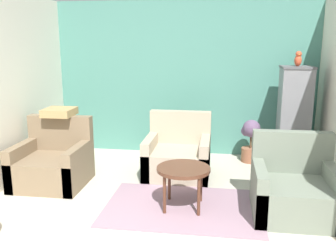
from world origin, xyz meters
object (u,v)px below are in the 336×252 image
Objects in this scene: armchair_left at (53,164)px; armchair_right at (294,191)px; coffee_table at (184,172)px; birdcage at (294,118)px; potted_plant at (251,139)px; armchair_middle at (178,156)px; parrot at (298,59)px.

armchair_right is (2.97, -0.46, 0.00)m from armchair_left.
birdcage is at bearing 49.17° from coffee_table.
birdcage is 2.24× the size of potted_plant.
armchair_middle is (-0.19, 1.06, -0.16)m from coffee_table.
birdcage is (1.63, 0.61, 0.47)m from armchair_middle.
birdcage is 0.71m from potted_plant.
potted_plant is (0.85, 1.80, -0.07)m from coffee_table.
armchair_middle is at bearing -144.88° from potted_plant.
armchair_middle is at bearing -159.59° from birdcage.
armchair_middle is 0.59× the size of birdcage.
birdcage is at bearing 20.18° from armchair_left.
birdcage is (0.24, 1.64, 0.47)m from armchair_right.
coffee_table is at bearing -130.80° from parrot.
armchair_left is 0.59× the size of birdcage.
coffee_table is 0.40× the size of birdcage.
armchair_right is at bearing -98.43° from parrot.
armchair_middle is 1.32× the size of potted_plant.
armchair_middle is at bearing 143.21° from armchair_right.
birdcage is 6.88× the size of parrot.
armchair_middle is at bearing 100.08° from coffee_table.
potted_plant is at bearing 35.12° from armchair_middle.
armchair_left and armchair_right have the same top height.
parrot is (-0.00, 0.00, 0.85)m from birdcage.
armchair_left is 3.45m from birdcage.
armchair_right is 1.00× the size of armchair_middle.
birdcage is at bearing -90.00° from parrot.
coffee_table is at bearing -79.92° from armchair_middle.
birdcage is 0.85m from parrot.
armchair_left reaches higher than coffee_table.
armchair_middle reaches higher than potted_plant.
armchair_middle is (-1.39, 1.04, 0.00)m from armchair_right.
armchair_right is (1.20, 0.02, -0.16)m from coffee_table.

